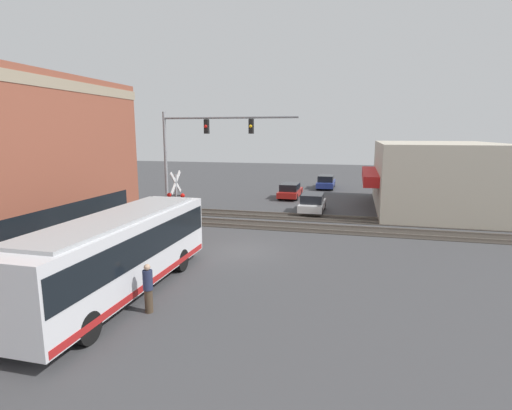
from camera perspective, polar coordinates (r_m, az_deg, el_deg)
The scene contains 11 objects.
ground_plane at distance 21.23m, azimuth -2.38°, elevation -6.54°, with size 120.00×120.00×0.00m, color #424244.
shop_building at distance 35.13m, azimuth 24.04°, elevation 3.75°, with size 13.67×10.03×5.37m.
city_bus at distance 16.04m, azimuth -19.12°, elevation -6.35°, with size 10.51×2.59×3.10m.
traffic_signal_gantry at distance 26.18m, azimuth -7.96°, elevation 8.78°, with size 0.42×8.91×7.48m.
crossing_signal at distance 25.40m, azimuth -11.34°, elevation 1.38°, with size 1.41×1.18×3.81m.
rail_track_near at distance 26.83m, azimuth 1.25°, elevation -2.88°, with size 2.60×60.00×0.15m.
rail_track_far at distance 29.89m, azimuth 2.62°, elevation -1.52°, with size 2.60×60.00×0.15m.
parked_car_white at distance 31.48m, azimuth 8.06°, elevation 0.19°, with size 4.20×1.82×1.47m.
parked_car_red at distance 38.07m, azimuth 4.90°, elevation 1.98°, with size 4.60×1.82×1.41m.
parked_car_blue at distance 45.22m, azimuth 9.96°, elevation 3.22°, with size 4.89×1.82×1.49m.
pedestrian_near_bus at distance 14.48m, azimuth -15.16°, elevation -11.36°, with size 0.34×0.34×1.75m.
Camera 1 is at (-19.48, -5.80, 6.15)m, focal length 28.00 mm.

